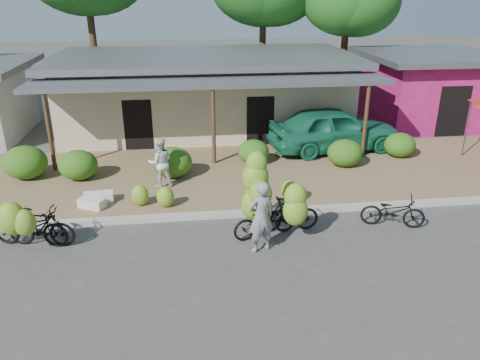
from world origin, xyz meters
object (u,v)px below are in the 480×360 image
at_px(bike_far_left, 27,225).
at_px(vendor, 261,217).
at_px(bike_left, 38,226).
at_px(bystander, 160,162).
at_px(bike_center, 260,202).
at_px(sack_near, 99,197).
at_px(bike_far_right, 393,211).
at_px(bike_right, 291,211).
at_px(sack_far, 92,203).
at_px(teal_van, 334,129).

distance_m(bike_far_left, vendor, 5.79).
bearing_deg(bike_left, bike_far_left, 93.53).
distance_m(bike_left, bystander, 4.42).
xyz_separation_m(bike_center, bystander, (-2.69, 3.15, 0.05)).
distance_m(sack_near, bystander, 2.19).
distance_m(bike_far_right, vendor, 3.89).
xyz_separation_m(bike_right, vendor, (-0.90, -0.65, 0.21)).
bearing_deg(bike_left, bystander, -29.71).
xyz_separation_m(bike_far_left, bike_right, (6.62, -0.20, 0.10)).
distance_m(bike_left, bike_far_right, 9.23).
relative_size(bike_right, sack_near, 1.97).
xyz_separation_m(bike_center, vendor, (-0.15, -0.97, 0.05)).
xyz_separation_m(bike_far_left, vendor, (5.72, -0.85, 0.30)).
bearing_deg(bike_left, vendor, -86.93).
bearing_deg(bike_far_left, bike_right, -78.25).
bearing_deg(sack_far, bike_right, -21.27).
relative_size(bike_right, vendor, 0.90).
bearing_deg(bike_right, teal_van, -28.21).
relative_size(bike_left, bystander, 1.12).
relative_size(sack_far, vendor, 0.41).
bearing_deg(teal_van, sack_far, 108.70).
bearing_deg(bike_center, teal_van, -50.30).
height_order(bike_far_right, bystander, bystander).
bearing_deg(bike_center, bike_right, -130.14).
bearing_deg(bike_far_right, bike_far_left, 107.32).
relative_size(bike_left, bike_far_right, 1.00).
bearing_deg(bike_left, teal_van, -45.63).
bearing_deg(sack_near, bystander, 28.79).
relative_size(bike_left, sack_far, 2.40).
relative_size(bike_left, sack_near, 2.12).
height_order(sack_near, bystander, bystander).
distance_m(bike_right, sack_near, 5.84).
height_order(vendor, bystander, vendor).
bearing_deg(bike_center, bystander, 23.31).
distance_m(bike_far_left, sack_near, 2.66).
xyz_separation_m(bike_center, bike_right, (0.76, -0.32, -0.16)).
relative_size(sack_far, teal_van, 0.15).
bearing_deg(bike_center, bike_far_left, 74.04).
distance_m(sack_near, sack_far, 0.38).
bearing_deg(bike_far_left, sack_far, -18.99).
relative_size(vendor, bystander, 1.15).
distance_m(bike_far_right, sack_near, 8.47).
distance_m(bike_far_left, teal_van, 11.50).
distance_m(bike_right, teal_van, 7.01).
bearing_deg(bike_right, bike_center, 65.33).
height_order(bike_left, teal_van, teal_van).
distance_m(vendor, bystander, 4.85).
relative_size(bike_right, bike_far_right, 0.93).
relative_size(bike_right, sack_far, 2.23).
height_order(bike_left, bike_right, bike_right).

